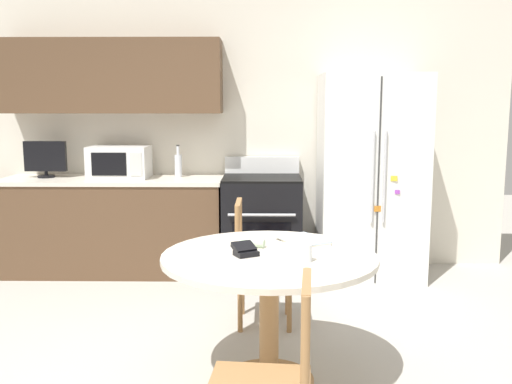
{
  "coord_description": "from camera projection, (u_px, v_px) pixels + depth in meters",
  "views": [
    {
      "loc": [
        0.24,
        -2.96,
        1.59
      ],
      "look_at": [
        0.18,
        1.15,
        0.95
      ],
      "focal_mm": 40.0,
      "sensor_mm": 36.0,
      "label": 1
    }
  ],
  "objects": [
    {
      "name": "dining_table",
      "position": [
        269.0,
        280.0,
        3.19
      ],
      "size": [
        1.2,
        1.2,
        0.76
      ],
      "color": "beige",
      "rests_on": "ground_plane"
    },
    {
      "name": "counter_bottle",
      "position": [
        178.0,
        165.0,
        5.4
      ],
      "size": [
        0.07,
        0.07,
        0.3
      ],
      "color": "silver",
      "rests_on": "kitchen_counter"
    },
    {
      "name": "dining_chair_far",
      "position": [
        261.0,
        265.0,
        4.11
      ],
      "size": [
        0.42,
        0.42,
        0.9
      ],
      "rotation": [
        0.0,
        0.0,
        4.71
      ],
      "color": "#9E7042",
      "rests_on": "ground_plane"
    },
    {
      "name": "folded_napkin",
      "position": [
        252.0,
        243.0,
        3.33
      ],
      "size": [
        0.16,
        0.09,
        0.05
      ],
      "color": "beige",
      "rests_on": "dining_table"
    },
    {
      "name": "back_wall",
      "position": [
        208.0,
        119.0,
        5.52
      ],
      "size": [
        5.2,
        0.44,
        2.6
      ],
      "color": "silver",
      "rests_on": "ground_plane"
    },
    {
      "name": "countertop_tv",
      "position": [
        45.0,
        158.0,
        5.35
      ],
      "size": [
        0.39,
        0.16,
        0.34
      ],
      "color": "black",
      "rests_on": "kitchen_counter"
    },
    {
      "name": "wallet",
      "position": [
        245.0,
        250.0,
        3.15
      ],
      "size": [
        0.17,
        0.17,
        0.07
      ],
      "color": "black",
      "rests_on": "dining_table"
    },
    {
      "name": "mail_stack",
      "position": [
        303.0,
        240.0,
        3.44
      ],
      "size": [
        0.34,
        0.37,
        0.02
      ],
      "color": "white",
      "rests_on": "dining_table"
    },
    {
      "name": "candle_glass",
      "position": [
        305.0,
        254.0,
        3.02
      ],
      "size": [
        0.08,
        0.08,
        0.09
      ],
      "color": "silver",
      "rests_on": "dining_table"
    },
    {
      "name": "refrigerator",
      "position": [
        370.0,
        177.0,
        5.21
      ],
      "size": [
        0.92,
        0.75,
        1.85
      ],
      "color": "white",
      "rests_on": "ground_plane"
    },
    {
      "name": "microwave",
      "position": [
        120.0,
        162.0,
        5.33
      ],
      "size": [
        0.54,
        0.39,
        0.3
      ],
      "color": "white",
      "rests_on": "kitchen_counter"
    },
    {
      "name": "kitchen_counter",
      "position": [
        114.0,
        225.0,
        5.38
      ],
      "size": [
        2.06,
        0.64,
        0.9
      ],
      "color": "brown",
      "rests_on": "ground_plane"
    },
    {
      "name": "oven_range",
      "position": [
        262.0,
        225.0,
        5.34
      ],
      "size": [
        0.72,
        0.68,
        1.08
      ],
      "color": "black",
      "rests_on": "ground_plane"
    }
  ]
}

